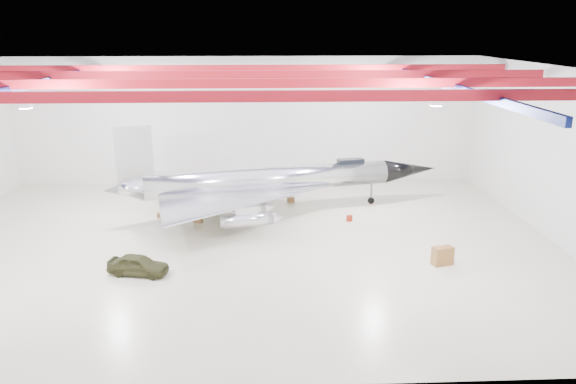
{
  "coord_description": "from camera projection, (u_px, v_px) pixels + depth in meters",
  "views": [
    {
      "loc": [
        1.4,
        -33.59,
        13.23
      ],
      "look_at": [
        3.01,
        2.0,
        2.83
      ],
      "focal_mm": 35.0,
      "sensor_mm": 36.0,
      "label": 1
    }
  ],
  "objects": [
    {
      "name": "crate_ply",
      "position": [
        160.0,
        215.0,
        40.9
      ],
      "size": [
        0.51,
        0.44,
        0.31
      ],
      "primitive_type": "cube",
      "rotation": [
        0.0,
        0.0,
        0.2
      ],
      "color": "olive",
      "rests_on": "floor"
    },
    {
      "name": "ceiling_structure",
      "position": [
        238.0,
        80.0,
        32.97
      ],
      "size": [
        39.5,
        29.5,
        1.08
      ],
      "color": "maroon",
      "rests_on": "ceiling"
    },
    {
      "name": "toolbox_red",
      "position": [
        248.0,
        211.0,
        41.81
      ],
      "size": [
        0.42,
        0.34,
        0.29
      ],
      "primitive_type": "cube",
      "rotation": [
        0.0,
        0.0,
        0.01
      ],
      "color": "maroon",
      "rests_on": "floor"
    },
    {
      "name": "wall_right",
      "position": [
        560.0,
        157.0,
        35.19
      ],
      "size": [
        0.0,
        30.0,
        30.0
      ],
      "primitive_type": "plane",
      "rotation": [
        1.57,
        0.0,
        -1.57
      ],
      "color": "silver",
      "rests_on": "floor"
    },
    {
      "name": "jet_aircraft",
      "position": [
        269.0,
        183.0,
        41.4
      ],
      "size": [
        25.14,
        17.27,
        6.93
      ],
      "rotation": [
        0.0,
        0.0,
        0.22
      ],
      "color": "silver",
      "rests_on": "floor"
    },
    {
      "name": "oil_barrel",
      "position": [
        198.0,
        219.0,
        39.79
      ],
      "size": [
        0.67,
        0.58,
        0.41
      ],
      "primitive_type": "cube",
      "rotation": [
        0.0,
        0.0,
        -0.21
      ],
      "color": "olive",
      "rests_on": "floor"
    },
    {
      "name": "tool_chest",
      "position": [
        349.0,
        218.0,
        40.1
      ],
      "size": [
        0.5,
        0.5,
        0.39
      ],
      "primitive_type": "cylinder",
      "rotation": [
        0.0,
        0.0,
        -0.15
      ],
      "color": "maroon",
      "rests_on": "floor"
    },
    {
      "name": "ceiling",
      "position": [
        238.0,
        68.0,
        32.78
      ],
      "size": [
        40.0,
        40.0,
        0.0
      ],
      "primitive_type": "plane",
      "rotation": [
        3.14,
        0.0,
        0.0
      ],
      "color": "#0A0F38",
      "rests_on": "wall_back"
    },
    {
      "name": "jeep",
      "position": [
        138.0,
        265.0,
        31.25
      ],
      "size": [
        3.61,
        2.09,
        1.16
      ],
      "primitive_type": "imported",
      "rotation": [
        0.0,
        0.0,
        1.34
      ],
      "color": "#333319",
      "rests_on": "floor"
    },
    {
      "name": "crate_small",
      "position": [
        173.0,
        202.0,
        44.11
      ],
      "size": [
        0.41,
        0.37,
        0.24
      ],
      "primitive_type": "cube",
      "rotation": [
        0.0,
        0.0,
        0.28
      ],
      "color": "#59595B",
      "rests_on": "floor"
    },
    {
      "name": "desk",
      "position": [
        443.0,
        256.0,
        32.55
      ],
      "size": [
        1.32,
        0.92,
        1.1
      ],
      "primitive_type": "cube",
      "rotation": [
        0.0,
        0.0,
        0.29
      ],
      "color": "brown",
      "rests_on": "floor"
    },
    {
      "name": "parts_bin",
      "position": [
        291.0,
        200.0,
        44.45
      ],
      "size": [
        0.61,
        0.53,
        0.37
      ],
      "primitive_type": "cube",
      "rotation": [
        0.0,
        0.0,
        0.21
      ],
      "color": "olive",
      "rests_on": "floor"
    },
    {
      "name": "wall_back",
      "position": [
        247.0,
        121.0,
        48.7
      ],
      "size": [
        40.0,
        0.0,
        40.0
      ],
      "primitive_type": "plane",
      "rotation": [
        1.57,
        0.0,
        0.0
      ],
      "color": "silver",
      "rests_on": "floor"
    },
    {
      "name": "floor",
      "position": [
        242.0,
        244.0,
        35.86
      ],
      "size": [
        40.0,
        40.0,
        0.0
      ],
      "primitive_type": "plane",
      "color": "beige",
      "rests_on": "ground"
    }
  ]
}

